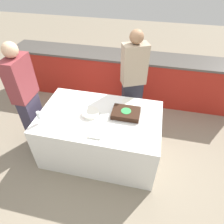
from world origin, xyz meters
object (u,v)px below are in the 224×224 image
plate_stack (90,113)px  person_cutting_cake (133,83)px  wine_glass (39,116)px  cake (126,113)px  person_seated_left (27,99)px

plate_stack → person_cutting_cake: 0.87m
wine_glass → person_cutting_cake: (1.06, 1.01, 0.01)m
cake → person_cutting_cake: size_ratio=0.24×
wine_glass → person_cutting_cake: size_ratio=0.10×
cake → plate_stack: 0.48m
plate_stack → wine_glass: 0.66m
wine_glass → person_cutting_cake: 1.46m
plate_stack → wine_glass: size_ratio=1.36×
plate_stack → wine_glass: wine_glass is taller
cake → person_cutting_cake: 0.64m
cake → wine_glass: (-1.06, -0.38, 0.08)m
cake → plate_stack: cake is taller
wine_glass → person_seated_left: (-0.34, 0.29, 0.00)m
wine_glass → plate_stack: bearing=25.9°
cake → person_seated_left: bearing=-176.3°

